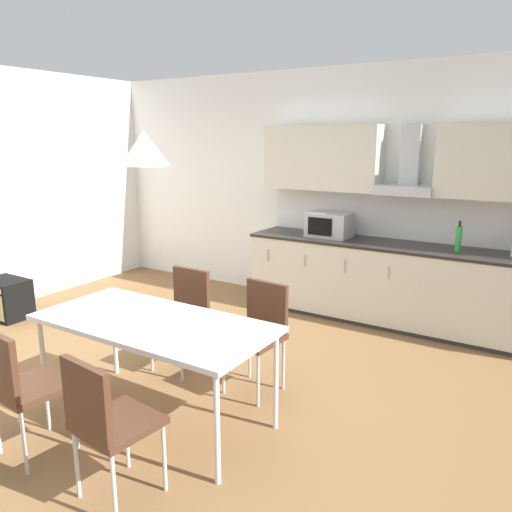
% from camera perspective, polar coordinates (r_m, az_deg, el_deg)
% --- Properties ---
extents(ground_plane, '(8.79, 7.95, 0.02)m').
position_cam_1_polar(ground_plane, '(4.36, -9.90, -14.03)').
color(ground_plane, brown).
extents(wall_back, '(7.03, 0.10, 2.77)m').
position_cam_1_polar(wall_back, '(6.17, 6.59, 7.74)').
color(wall_back, white).
rests_on(wall_back, ground_plane).
extents(kitchen_counter, '(3.33, 0.66, 0.88)m').
position_cam_1_polar(kitchen_counter, '(5.59, 15.73, -3.11)').
color(kitchen_counter, '#333333').
rests_on(kitchen_counter, ground_plane).
extents(backsplash_tile, '(3.31, 0.02, 0.49)m').
position_cam_1_polar(backsplash_tile, '(5.74, 17.03, 4.19)').
color(backsplash_tile, silver).
rests_on(backsplash_tile, kitchen_counter).
extents(upper_wall_cabinets, '(3.31, 0.40, 0.72)m').
position_cam_1_polar(upper_wall_cabinets, '(5.53, 17.04, 10.38)').
color(upper_wall_cabinets, beige).
extents(microwave, '(0.48, 0.35, 0.28)m').
position_cam_1_polar(microwave, '(5.73, 8.38, 3.56)').
color(microwave, '#ADADB2').
rests_on(microwave, kitchen_counter).
extents(bottle_green, '(0.06, 0.06, 0.31)m').
position_cam_1_polar(bottle_green, '(5.32, 22.14, 1.87)').
color(bottle_green, green).
rests_on(bottle_green, kitchen_counter).
extents(dining_table, '(1.70, 0.80, 0.75)m').
position_cam_1_polar(dining_table, '(3.57, -11.65, -7.90)').
color(dining_table, white).
rests_on(dining_table, ground_plane).
extents(chair_far_right, '(0.43, 0.43, 0.87)m').
position_cam_1_polar(chair_far_right, '(3.98, 0.43, -7.96)').
color(chair_far_right, '#4C2D1E').
rests_on(chair_far_right, ground_plane).
extents(chair_near_right, '(0.44, 0.44, 0.87)m').
position_cam_1_polar(chair_near_right, '(2.91, -16.91, -17.09)').
color(chair_near_right, '#4C2D1E').
rests_on(chair_near_right, ground_plane).
extents(chair_far_left, '(0.40, 0.40, 0.87)m').
position_cam_1_polar(chair_far_left, '(4.41, -8.18, -5.96)').
color(chair_far_left, '#4C2D1E').
rests_on(chair_far_left, ground_plane).
extents(chair_near_left, '(0.44, 0.44, 0.87)m').
position_cam_1_polar(chair_near_left, '(3.47, -25.50, -12.69)').
color(chair_near_left, '#4C2D1E').
rests_on(chair_near_left, ground_plane).
extents(guitar_amp, '(0.52, 0.37, 0.44)m').
position_cam_1_polar(guitar_amp, '(6.29, -26.65, -4.37)').
color(guitar_amp, black).
rests_on(guitar_amp, ground_plane).
extents(pendant_lamp, '(0.32, 0.32, 0.22)m').
position_cam_1_polar(pendant_lamp, '(3.33, -12.64, 11.92)').
color(pendant_lamp, silver).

